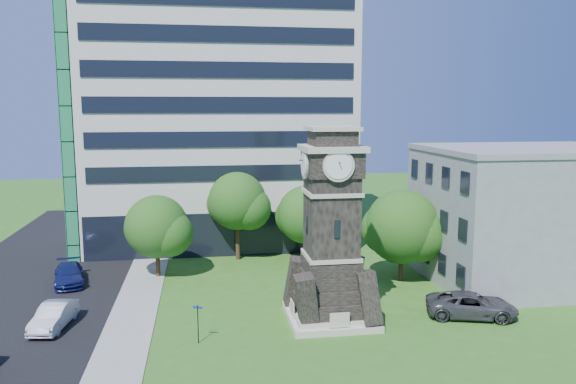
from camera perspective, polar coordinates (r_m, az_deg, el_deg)
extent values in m
plane|color=#31601B|center=(34.35, 0.05, -14.29)|extent=(160.00, 160.00, 0.00)
cube|color=gray|center=(38.93, -15.40, -11.76)|extent=(3.00, 70.00, 0.06)
cube|color=beige|center=(36.64, 4.31, -12.49)|extent=(5.40, 5.40, 0.40)
cube|color=beige|center=(36.51, 4.32, -11.98)|extent=(4.80, 4.80, 0.30)
cube|color=black|center=(34.75, 4.44, -1.65)|extent=(3.00, 3.00, 6.40)
cube|color=beige|center=(35.40, 4.38, -6.43)|extent=(3.25, 3.25, 0.25)
cube|color=beige|center=(34.59, 4.46, -0.02)|extent=(3.25, 3.25, 0.25)
cube|color=black|center=(33.49, 5.01, -3.79)|extent=(0.35, 0.08, 1.10)
cube|color=black|center=(34.37, 4.49, 2.95)|extent=(3.30, 3.30, 1.60)
cube|color=beige|center=(34.29, 4.51, 4.45)|extent=(3.70, 3.70, 0.35)
cylinder|color=white|center=(32.65, 5.20, 2.65)|extent=(1.56, 0.06, 1.56)
cylinder|color=white|center=(34.01, 1.58, 2.91)|extent=(0.06, 1.56, 1.56)
cube|color=black|center=(34.25, 4.52, 5.45)|extent=(2.60, 2.60, 0.90)
cube|color=beige|center=(34.23, 4.53, 6.45)|extent=(3.00, 3.00, 0.25)
cube|color=silver|center=(57.33, -7.00, 9.14)|extent=(25.00, 15.00, 28.00)
cube|color=black|center=(51.39, -6.50, -4.26)|extent=(24.50, 0.80, 4.00)
cube|color=gray|center=(47.23, 23.18, -2.32)|extent=(15.00, 12.00, 10.00)
cube|color=gray|center=(46.60, 23.55, 3.97)|extent=(15.20, 12.20, 0.40)
imported|color=silver|center=(37.90, -22.69, -11.54)|extent=(2.20, 4.70, 1.49)
imported|color=#12184F|center=(46.45, -21.37, -7.79)|extent=(3.12, 5.43, 1.48)
imported|color=#414145|center=(38.59, 18.15, -10.86)|extent=(6.21, 4.11, 1.59)
cube|color=black|center=(35.41, 3.28, -12.89)|extent=(0.07, 0.52, 0.80)
cube|color=black|center=(35.84, 6.40, -12.66)|extent=(0.07, 0.52, 0.80)
cube|color=#352212|center=(35.57, 4.85, -12.61)|extent=(2.06, 0.55, 0.05)
cube|color=#352212|center=(35.69, 4.76, -11.99)|extent=(2.06, 0.05, 0.46)
cylinder|color=black|center=(33.23, -9.13, -13.12)|extent=(0.05, 0.05, 2.26)
cube|color=#0E3F9B|center=(32.88, -9.17, -11.51)|extent=(0.54, 0.04, 0.14)
cylinder|color=#332114|center=(46.16, -13.08, -6.95)|extent=(0.34, 0.34, 2.37)
sphere|color=#285C1B|center=(45.48, -13.21, -3.44)|extent=(4.98, 4.98, 4.98)
sphere|color=#285C1B|center=(45.02, -11.97, -4.11)|extent=(3.73, 3.73, 3.73)
sphere|color=#285C1B|center=(46.22, -14.22, -3.61)|extent=(3.48, 3.48, 3.48)
cylinder|color=#332114|center=(50.11, -5.12, -5.12)|extent=(0.40, 0.40, 3.06)
sphere|color=#2C661E|center=(49.37, -5.18, -0.91)|extent=(5.09, 5.09, 5.09)
sphere|color=#2C661E|center=(49.04, -3.94, -1.66)|extent=(3.82, 3.82, 3.82)
sphere|color=#2C661E|center=(50.00, -6.24, -1.20)|extent=(3.56, 3.56, 3.56)
cylinder|color=#332114|center=(49.73, 1.86, -5.60)|extent=(0.35, 0.35, 2.38)
sphere|color=#396B20|center=(49.10, 1.87, -2.31)|extent=(5.10, 5.10, 5.10)
sphere|color=#396B20|center=(48.89, 3.16, -2.92)|extent=(3.82, 3.82, 3.82)
sphere|color=#396B20|center=(49.61, 0.72, -2.51)|extent=(3.57, 3.57, 3.57)
cylinder|color=#332114|center=(44.82, 11.41, -7.28)|extent=(0.37, 0.37, 2.49)
sphere|color=#1D581A|center=(44.10, 11.52, -3.48)|extent=(5.72, 5.72, 5.72)
sphere|color=#1D581A|center=(44.09, 13.16, -4.18)|extent=(4.29, 4.29, 4.29)
sphere|color=#1D581A|center=(44.48, 9.98, -3.69)|extent=(4.00, 4.00, 4.00)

